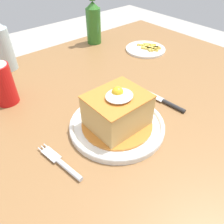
{
  "coord_description": "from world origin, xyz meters",
  "views": [
    {
      "loc": [
        -0.36,
        -0.36,
        1.16
      ],
      "look_at": [
        -0.07,
        -0.02,
        0.79
      ],
      "focal_mm": 35.65,
      "sensor_mm": 36.0,
      "label": 1
    }
  ],
  "objects_px": {
    "fork": "(63,165)",
    "knife": "(167,102)",
    "soda_can": "(2,84)",
    "beer_bottle_clear": "(2,43)",
    "side_plate_fries": "(146,49)",
    "beer_bottle_green": "(93,20)",
    "main_plate": "(117,125)"
  },
  "relations": [
    {
      "from": "main_plate",
      "to": "side_plate_fries",
      "type": "bearing_deg",
      "value": 33.77
    },
    {
      "from": "fork",
      "to": "beer_bottle_green",
      "type": "height_order",
      "value": "beer_bottle_green"
    },
    {
      "from": "beer_bottle_green",
      "to": "knife",
      "type": "bearing_deg",
      "value": -103.2
    },
    {
      "from": "main_plate",
      "to": "beer_bottle_green",
      "type": "height_order",
      "value": "beer_bottle_green"
    },
    {
      "from": "main_plate",
      "to": "beer_bottle_green",
      "type": "distance_m",
      "value": 0.59
    },
    {
      "from": "main_plate",
      "to": "knife",
      "type": "relative_size",
      "value": 1.51
    },
    {
      "from": "knife",
      "to": "soda_can",
      "type": "xyz_separation_m",
      "value": [
        -0.36,
        0.32,
        0.06
      ]
    },
    {
      "from": "fork",
      "to": "knife",
      "type": "xyz_separation_m",
      "value": [
        0.35,
        -0.01,
        0.0
      ]
    },
    {
      "from": "beer_bottle_green",
      "to": "side_plate_fries",
      "type": "bearing_deg",
      "value": -61.19
    },
    {
      "from": "fork",
      "to": "beer_bottle_clear",
      "type": "height_order",
      "value": "beer_bottle_clear"
    },
    {
      "from": "main_plate",
      "to": "fork",
      "type": "distance_m",
      "value": 0.17
    },
    {
      "from": "soda_can",
      "to": "beer_bottle_clear",
      "type": "distance_m",
      "value": 0.22
    },
    {
      "from": "beer_bottle_clear",
      "to": "beer_bottle_green",
      "type": "xyz_separation_m",
      "value": [
        0.39,
        -0.01,
        0.0
      ]
    },
    {
      "from": "beer_bottle_green",
      "to": "fork",
      "type": "bearing_deg",
      "value": -132.91
    },
    {
      "from": "beer_bottle_clear",
      "to": "beer_bottle_green",
      "type": "height_order",
      "value": "same"
    },
    {
      "from": "fork",
      "to": "side_plate_fries",
      "type": "height_order",
      "value": "side_plate_fries"
    },
    {
      "from": "soda_can",
      "to": "side_plate_fries",
      "type": "bearing_deg",
      "value": -2.0
    },
    {
      "from": "soda_can",
      "to": "fork",
      "type": "bearing_deg",
      "value": -89.81
    },
    {
      "from": "main_plate",
      "to": "side_plate_fries",
      "type": "relative_size",
      "value": 1.47
    },
    {
      "from": "fork",
      "to": "knife",
      "type": "bearing_deg",
      "value": -0.88
    },
    {
      "from": "knife",
      "to": "side_plate_fries",
      "type": "height_order",
      "value": "side_plate_fries"
    },
    {
      "from": "fork",
      "to": "beer_bottle_clear",
      "type": "relative_size",
      "value": 0.53
    },
    {
      "from": "side_plate_fries",
      "to": "beer_bottle_clear",
      "type": "bearing_deg",
      "value": 156.21
    },
    {
      "from": "fork",
      "to": "beer_bottle_clear",
      "type": "distance_m",
      "value": 0.54
    },
    {
      "from": "knife",
      "to": "beer_bottle_green",
      "type": "distance_m",
      "value": 0.54
    },
    {
      "from": "fork",
      "to": "side_plate_fries",
      "type": "distance_m",
      "value": 0.66
    },
    {
      "from": "knife",
      "to": "beer_bottle_clear",
      "type": "height_order",
      "value": "beer_bottle_clear"
    },
    {
      "from": "fork",
      "to": "soda_can",
      "type": "relative_size",
      "value": 1.14
    },
    {
      "from": "fork",
      "to": "side_plate_fries",
      "type": "xyz_separation_m",
      "value": [
        0.59,
        0.3,
        -0.0
      ]
    },
    {
      "from": "main_plate",
      "to": "beer_bottle_clear",
      "type": "bearing_deg",
      "value": 100.31
    },
    {
      "from": "knife",
      "to": "soda_can",
      "type": "bearing_deg",
      "value": 137.69
    },
    {
      "from": "soda_can",
      "to": "beer_bottle_green",
      "type": "relative_size",
      "value": 0.47
    }
  ]
}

